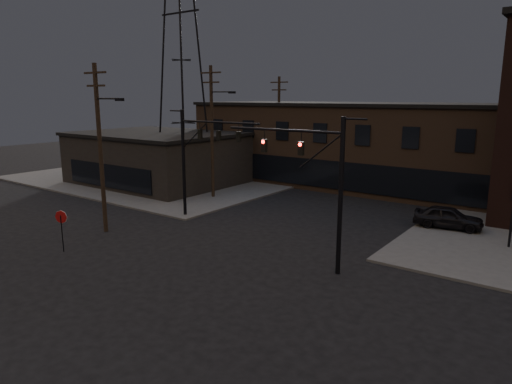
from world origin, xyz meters
TOP-DOWN VIEW (x-y plane):
  - ground at (0.00, 0.00)m, footprint 140.00×140.00m
  - sidewalk_nw at (-22.00, 22.00)m, footprint 30.00×30.00m
  - building_row at (0.00, 28.00)m, footprint 40.00×12.00m
  - building_left at (-20.00, 16.00)m, footprint 16.00×12.00m
  - traffic_signal_near at (5.36, 4.50)m, footprint 7.12×0.24m
  - traffic_signal_far at (-6.72, 8.00)m, footprint 7.12×0.24m
  - stop_sign at (-8.00, -1.99)m, footprint 0.72×0.33m
  - utility_pole_near at (-9.43, 2.00)m, footprint 3.70×0.28m
  - utility_pole_mid at (-10.44, 14.00)m, footprint 3.70×0.28m
  - utility_pole_far at (-11.50, 26.00)m, footprint 2.20×0.28m
  - transmission_tower at (-18.00, 18.00)m, footprint 7.00×7.00m
  - parked_car_lot_a at (9.00, 16.04)m, footprint 4.64×2.41m
  - car_crossing at (-0.34, 25.92)m, footprint 1.71×4.80m

SIDE VIEW (x-z plane):
  - ground at x=0.00m, z-range 0.00..0.00m
  - sidewalk_nw at x=-22.00m, z-range 0.00..0.15m
  - car_crossing at x=-0.34m, z-range 0.00..1.58m
  - parked_car_lot_a at x=9.00m, z-range 0.15..1.66m
  - stop_sign at x=-8.00m, z-range 0.60..3.08m
  - building_left at x=-20.00m, z-range 0.00..5.00m
  - building_row at x=0.00m, z-range 0.00..8.00m
  - traffic_signal_near at x=5.36m, z-range 0.93..8.93m
  - traffic_signal_far at x=-6.72m, z-range 1.01..9.01m
  - utility_pole_far at x=-11.50m, z-range 0.28..11.28m
  - utility_pole_near at x=-9.43m, z-range 0.37..11.37m
  - utility_pole_mid at x=-10.44m, z-range 0.38..11.88m
  - transmission_tower at x=-18.00m, z-range 0.00..25.00m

